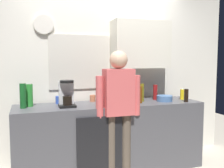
# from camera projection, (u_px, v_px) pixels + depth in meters

# --- Properties ---
(kitchen_counter) EXTENTS (2.49, 0.64, 0.91)m
(kitchen_counter) POSITION_uv_depth(u_px,v_px,m) (111.00, 137.00, 3.43)
(kitchen_counter) COLOR #4C4C51
(kitchen_counter) RESTS_ON ground_plane
(dishwasher_panel) EXTENTS (0.56, 0.02, 0.82)m
(dishwasher_panel) POSITION_uv_depth(u_px,v_px,m) (100.00, 150.00, 3.04)
(dishwasher_panel) COLOR black
(dishwasher_panel) RESTS_ON ground_plane
(back_wall_assembly) EXTENTS (4.09, 0.42, 2.60)m
(back_wall_assembly) POSITION_uv_depth(u_px,v_px,m) (107.00, 69.00, 3.74)
(back_wall_assembly) COLOR silver
(back_wall_assembly) RESTS_ON ground_plane
(coffee_maker) EXTENTS (0.20, 0.20, 0.33)m
(coffee_maker) POSITION_uv_depth(u_px,v_px,m) (67.00, 95.00, 3.14)
(coffee_maker) COLOR black
(coffee_maker) RESTS_ON kitchen_counter
(bottle_green_wine) EXTENTS (0.07, 0.07, 0.30)m
(bottle_green_wine) POSITION_uv_depth(u_px,v_px,m) (23.00, 96.00, 3.03)
(bottle_green_wine) COLOR #195923
(bottle_green_wine) RESTS_ON kitchen_counter
(bottle_clear_soda) EXTENTS (0.09, 0.09, 0.28)m
(bottle_clear_soda) POSITION_uv_depth(u_px,v_px,m) (29.00, 95.00, 3.15)
(bottle_clear_soda) COLOR #2D8C33
(bottle_clear_soda) RESTS_ON kitchen_counter
(bottle_red_vinegar) EXTENTS (0.06, 0.06, 0.22)m
(bottle_red_vinegar) POSITION_uv_depth(u_px,v_px,m) (155.00, 92.00, 3.70)
(bottle_red_vinegar) COLOR maroon
(bottle_red_vinegar) RESTS_ON kitchen_counter
(bottle_amber_beer) EXTENTS (0.06, 0.06, 0.23)m
(bottle_amber_beer) POSITION_uv_depth(u_px,v_px,m) (140.00, 95.00, 3.41)
(bottle_amber_beer) COLOR brown
(bottle_amber_beer) RESTS_ON kitchen_counter
(bottle_olive_oil) EXTENTS (0.06, 0.06, 0.25)m
(bottle_olive_oil) POSITION_uv_depth(u_px,v_px,m) (142.00, 93.00, 3.55)
(bottle_olive_oil) COLOR olive
(bottle_olive_oil) RESTS_ON kitchen_counter
(bottle_dark_sauce) EXTENTS (0.06, 0.06, 0.18)m
(bottle_dark_sauce) POSITION_uv_depth(u_px,v_px,m) (186.00, 95.00, 3.50)
(bottle_dark_sauce) COLOR black
(bottle_dark_sauce) RESTS_ON kitchen_counter
(cup_yellow_cup) EXTENTS (0.07, 0.07, 0.08)m
(cup_yellow_cup) POSITION_uv_depth(u_px,v_px,m) (99.00, 100.00, 3.41)
(cup_yellow_cup) COLOR yellow
(cup_yellow_cup) RESTS_ON kitchen_counter
(cup_terracotta_mug) EXTENTS (0.08, 0.08, 0.09)m
(cup_terracotta_mug) POSITION_uv_depth(u_px,v_px,m) (93.00, 98.00, 3.53)
(cup_terracotta_mug) COLOR #B26647
(cup_terracotta_mug) RESTS_ON kitchen_counter
(cup_blue_mug) EXTENTS (0.08, 0.08, 0.10)m
(cup_blue_mug) POSITION_uv_depth(u_px,v_px,m) (59.00, 100.00, 3.36)
(cup_blue_mug) COLOR #3351B2
(cup_blue_mug) RESTS_ON kitchen_counter
(mixing_bowl) EXTENTS (0.22, 0.22, 0.08)m
(mixing_bowl) POSITION_uv_depth(u_px,v_px,m) (165.00, 98.00, 3.57)
(mixing_bowl) COLOR #4C72A5
(mixing_bowl) RESTS_ON kitchen_counter
(potted_plant) EXTENTS (0.15, 0.15, 0.23)m
(potted_plant) POSITION_uv_depth(u_px,v_px,m) (124.00, 92.00, 3.56)
(potted_plant) COLOR #9E5638
(potted_plant) RESTS_ON kitchen_counter
(dish_soap) EXTENTS (0.06, 0.06, 0.18)m
(dish_soap) POSITION_uv_depth(u_px,v_px,m) (182.00, 94.00, 3.73)
(dish_soap) COLOR yellow
(dish_soap) RESTS_ON kitchen_counter
(person_at_sink) EXTENTS (0.57, 0.22, 1.60)m
(person_at_sink) POSITION_uv_depth(u_px,v_px,m) (118.00, 104.00, 3.10)
(person_at_sink) COLOR brown
(person_at_sink) RESTS_ON ground_plane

